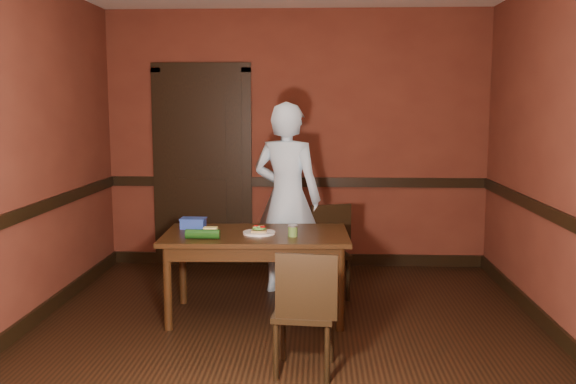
# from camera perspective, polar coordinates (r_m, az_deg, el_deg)

# --- Properties ---
(floor) EXTENTS (4.00, 4.50, 0.01)m
(floor) POSITION_cam_1_polar(r_m,az_deg,el_deg) (4.84, -0.20, -12.98)
(floor) COLOR black
(floor) RESTS_ON ground
(wall_back) EXTENTS (4.00, 0.02, 2.70)m
(wall_back) POSITION_cam_1_polar(r_m,az_deg,el_deg) (6.78, 0.76, 4.69)
(wall_back) COLOR #5B281B
(wall_back) RESTS_ON ground
(wall_front) EXTENTS (4.00, 0.02, 2.70)m
(wall_front) POSITION_cam_1_polar(r_m,az_deg,el_deg) (2.31, -3.05, -1.35)
(wall_front) COLOR #5B281B
(wall_front) RESTS_ON ground
(wall_left) EXTENTS (0.02, 4.50, 2.70)m
(wall_left) POSITION_cam_1_polar(r_m,az_deg,el_deg) (5.05, -23.52, 2.98)
(wall_left) COLOR #5B281B
(wall_left) RESTS_ON ground
(wall_right) EXTENTS (0.02, 4.50, 2.70)m
(wall_right) POSITION_cam_1_polar(r_m,az_deg,el_deg) (4.87, 24.04, 2.79)
(wall_right) COLOR #5B281B
(wall_right) RESTS_ON ground
(dado_back) EXTENTS (4.00, 0.03, 0.10)m
(dado_back) POSITION_cam_1_polar(r_m,az_deg,el_deg) (6.81, 0.75, 0.90)
(dado_back) COLOR black
(dado_back) RESTS_ON ground
(dado_left) EXTENTS (0.03, 4.50, 0.10)m
(dado_left) POSITION_cam_1_polar(r_m,az_deg,el_deg) (5.10, -23.10, -2.06)
(dado_left) COLOR black
(dado_left) RESTS_ON ground
(dado_right) EXTENTS (0.03, 4.50, 0.10)m
(dado_right) POSITION_cam_1_polar(r_m,az_deg,el_deg) (4.92, 23.59, -2.43)
(dado_right) COLOR black
(dado_right) RESTS_ON ground
(baseboard_back) EXTENTS (4.00, 0.03, 0.12)m
(baseboard_back) POSITION_cam_1_polar(r_m,az_deg,el_deg) (6.96, 0.74, -5.99)
(baseboard_back) COLOR black
(baseboard_back) RESTS_ON ground
(baseboard_left) EXTENTS (0.03, 4.50, 0.12)m
(baseboard_left) POSITION_cam_1_polar(r_m,az_deg,el_deg) (5.30, -22.60, -11.05)
(baseboard_left) COLOR black
(baseboard_left) RESTS_ON ground
(baseboard_right) EXTENTS (0.03, 4.50, 0.12)m
(baseboard_right) POSITION_cam_1_polar(r_m,az_deg,el_deg) (5.12, 23.07, -11.72)
(baseboard_right) COLOR black
(baseboard_right) RESTS_ON ground
(door) EXTENTS (1.05, 0.07, 2.20)m
(door) POSITION_cam_1_polar(r_m,az_deg,el_deg) (6.88, -7.62, 2.50)
(door) COLOR black
(door) RESTS_ON ground
(dining_table) EXTENTS (1.50, 0.88, 0.69)m
(dining_table) POSITION_cam_1_polar(r_m,az_deg,el_deg) (5.25, -2.82, -7.37)
(dining_table) COLOR black
(dining_table) RESTS_ON floor
(chair_far) EXTENTS (0.48, 0.48, 0.82)m
(chair_far) POSITION_cam_1_polar(r_m,az_deg,el_deg) (5.75, 3.32, -5.39)
(chair_far) COLOR black
(chair_far) RESTS_ON floor
(chair_near) EXTENTS (0.41, 0.41, 0.82)m
(chair_near) POSITION_cam_1_polar(r_m,az_deg,el_deg) (4.18, 1.47, -10.46)
(chair_near) COLOR black
(chair_near) RESTS_ON floor
(person) EXTENTS (0.74, 0.60, 1.74)m
(person) POSITION_cam_1_polar(r_m,az_deg,el_deg) (5.81, -0.08, -0.58)
(person) COLOR #AFD4EA
(person) RESTS_ON floor
(sandwich_plate) EXTENTS (0.26, 0.26, 0.06)m
(sandwich_plate) POSITION_cam_1_polar(r_m,az_deg,el_deg) (5.14, -2.59, -3.53)
(sandwich_plate) COLOR white
(sandwich_plate) RESTS_ON dining_table
(sauce_jar) EXTENTS (0.08, 0.08, 0.09)m
(sauce_jar) POSITION_cam_1_polar(r_m,az_deg,el_deg) (5.02, 0.43, -3.46)
(sauce_jar) COLOR #527D34
(sauce_jar) RESTS_ON dining_table
(cheese_saucer) EXTENTS (0.14, 0.14, 0.04)m
(cheese_saucer) POSITION_cam_1_polar(r_m,az_deg,el_deg) (5.21, -6.90, -3.42)
(cheese_saucer) COLOR white
(cheese_saucer) RESTS_ON dining_table
(food_tub) EXTENTS (0.21, 0.15, 0.09)m
(food_tub) POSITION_cam_1_polar(r_m,az_deg,el_deg) (5.41, -8.42, -2.75)
(food_tub) COLOR #2948B0
(food_tub) RESTS_ON dining_table
(wrapped_veg) EXTENTS (0.26, 0.08, 0.07)m
(wrapped_veg) POSITION_cam_1_polar(r_m,az_deg,el_deg) (4.98, -7.59, -3.73)
(wrapped_veg) COLOR #143D11
(wrapped_veg) RESTS_ON dining_table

